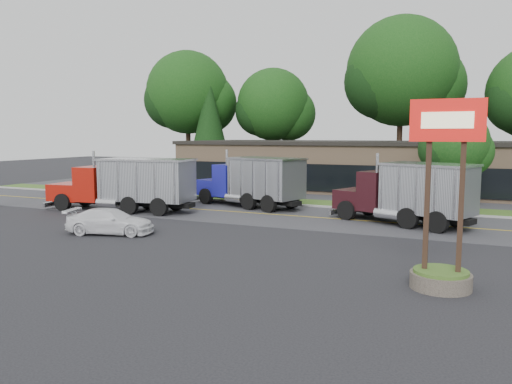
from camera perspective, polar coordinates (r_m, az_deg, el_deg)
ground at (r=22.65m, az=-6.91°, el=-5.88°), size 140.00×140.00×0.00m
road at (r=30.59m, az=1.76°, el=-2.59°), size 60.00×8.00×0.02m
center_line at (r=30.59m, az=1.76°, el=-2.59°), size 60.00×0.12×0.01m
curb at (r=34.47m, az=4.39°, el=-1.57°), size 60.00×0.30×0.12m
grass_verge at (r=36.16m, az=5.35°, el=-1.20°), size 60.00×3.40×0.03m
far_parking at (r=40.89m, az=7.58°, el=-0.33°), size 60.00×7.00×0.02m
strip_mall at (r=46.03m, az=12.13°, el=2.84°), size 32.00×12.00×4.00m
bilo_sign at (r=16.74m, az=20.58°, el=-3.62°), size 2.20×1.90×5.95m
tree_far_a at (r=60.05m, az=-7.63°, el=10.76°), size 10.25×9.64×14.62m
tree_far_b at (r=57.25m, az=2.13°, el=9.56°), size 8.65×8.14×12.34m
tree_far_c at (r=53.92m, az=16.50°, el=12.50°), size 11.75×11.06×16.76m
evergreen_left at (r=56.12m, az=-5.34°, el=7.92°), size 4.99×4.99×11.34m
tree_verge at (r=34.06m, az=21.79°, el=4.87°), size 4.56×4.29×6.50m
dump_truck_red at (r=32.66m, az=-14.36°, el=0.99°), size 9.99×3.59×3.36m
dump_truck_blue at (r=33.47m, az=-0.29°, el=1.32°), size 8.50×4.87×3.36m
dump_truck_maroon at (r=28.09m, az=17.13°, el=0.01°), size 8.00×5.12×3.36m
rally_car at (r=25.62m, az=-16.30°, el=-3.23°), size 4.61×2.89×1.24m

